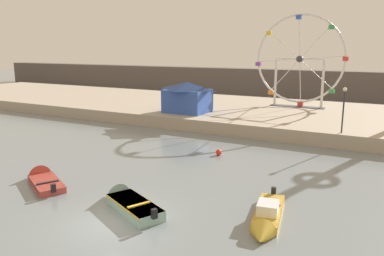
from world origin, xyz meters
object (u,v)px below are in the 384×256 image
object	(u,v)px
carnival_booth_blue_tent	(187,97)
mooring_buoy_orange	(219,152)
motorboat_mustard_yellow	(267,218)
promenade_lamp_near	(344,103)
motorboat_seafoam	(127,201)
ferris_wheel_white_frame	(300,61)
motorboat_faded_red	(43,179)

from	to	relation	value
carnival_booth_blue_tent	mooring_buoy_orange	size ratio (longest dim) A/B	10.89
motorboat_mustard_yellow	promenade_lamp_near	xyz separation A→B (m)	(1.11, 15.95, 3.29)
motorboat_seafoam	mooring_buoy_orange	xyz separation A→B (m)	(0.19, 10.63, -0.06)
promenade_lamp_near	mooring_buoy_orange	size ratio (longest dim) A/B	8.24
carnival_booth_blue_tent	mooring_buoy_orange	world-z (taller)	carnival_booth_blue_tent
motorboat_mustard_yellow	ferris_wheel_white_frame	size ratio (longest dim) A/B	0.49
motorboat_faded_red	carnival_booth_blue_tent	size ratio (longest dim) A/B	0.89
carnival_booth_blue_tent	promenade_lamp_near	distance (m)	15.91
motorboat_seafoam	mooring_buoy_orange	bearing A→B (deg)	-65.44
motorboat_faded_red	mooring_buoy_orange	bearing A→B (deg)	-95.17
motorboat_mustard_yellow	motorboat_faded_red	xyz separation A→B (m)	(-13.28, -1.01, -0.08)
motorboat_mustard_yellow	mooring_buoy_orange	xyz separation A→B (m)	(-6.51, 9.18, -0.06)
motorboat_seafoam	promenade_lamp_near	xyz separation A→B (m)	(7.81, 17.40, 3.29)
motorboat_seafoam	promenade_lamp_near	distance (m)	19.35
mooring_buoy_orange	motorboat_faded_red	bearing A→B (deg)	-123.59
motorboat_mustard_yellow	mooring_buoy_orange	bearing A→B (deg)	-154.87
promenade_lamp_near	mooring_buoy_orange	world-z (taller)	promenade_lamp_near
motorboat_faded_red	promenade_lamp_near	distance (m)	22.49
ferris_wheel_white_frame	promenade_lamp_near	world-z (taller)	ferris_wheel_white_frame
ferris_wheel_white_frame	carnival_booth_blue_tent	size ratio (longest dim) A/B	2.16
motorboat_seafoam	mooring_buoy_orange	size ratio (longest dim) A/B	10.53
motorboat_faded_red	mooring_buoy_orange	distance (m)	12.23
motorboat_mustard_yellow	ferris_wheel_white_frame	world-z (taller)	ferris_wheel_white_frame
mooring_buoy_orange	motorboat_seafoam	bearing A→B (deg)	-91.03
motorboat_seafoam	motorboat_faded_red	distance (m)	6.59
motorboat_seafoam	carnival_booth_blue_tent	bearing A→B (deg)	-43.35
motorboat_mustard_yellow	motorboat_faded_red	world-z (taller)	motorboat_mustard_yellow
carnival_booth_blue_tent	ferris_wheel_white_frame	bearing A→B (deg)	45.45
motorboat_seafoam	motorboat_faded_red	size ratio (longest dim) A/B	1.09
motorboat_seafoam	motorboat_mustard_yellow	bearing A→B (deg)	-142.21
carnival_booth_blue_tent	mooring_buoy_orange	distance (m)	12.83
motorboat_mustard_yellow	carnival_booth_blue_tent	distance (m)	23.93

